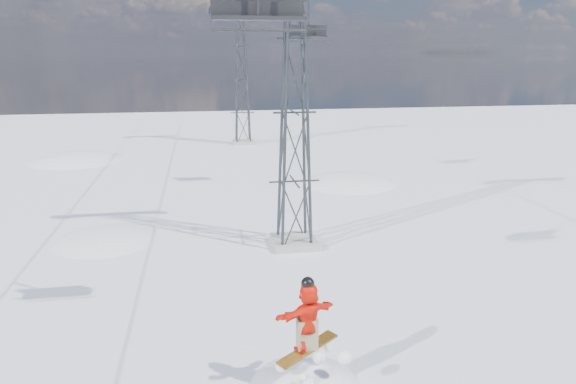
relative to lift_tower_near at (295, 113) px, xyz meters
name	(u,v)px	position (x,y,z in m)	size (l,w,h in m)	color
ground	(319,355)	(-0.80, -8.00, -5.47)	(120.00, 120.00, 0.00)	white
snow_terrain	(181,312)	(-5.57, 13.24, -15.06)	(39.00, 37.00, 22.00)	white
lift_tower_near	(295,113)	(0.00, 0.00, 0.00)	(5.20, 1.80, 11.43)	#999999
lift_tower_far	(242,80)	(0.00, 25.00, 0.00)	(5.20, 1.80, 11.43)	#999999
lift_chair_near	(258,8)	(-2.20, -7.33, 3.25)	(2.15, 0.62, 2.66)	black
lift_chair_mid	(308,32)	(2.20, 8.13, 3.32)	(2.08, 0.60, 2.57)	black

